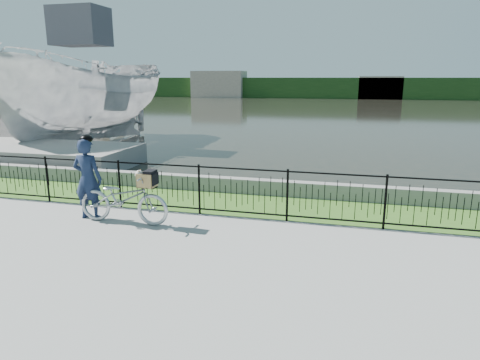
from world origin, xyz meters
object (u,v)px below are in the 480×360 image
(cyclist, at_px, (88,178))
(boat_far, at_px, (23,113))
(dock, at_px, (3,153))
(boat_near, at_px, (86,97))
(bicycle_rig, at_px, (124,198))

(cyclist, relative_size, boat_far, 0.16)
(boat_far, bearing_deg, cyclist, -44.97)
(dock, distance_m, boat_near, 4.69)
(cyclist, relative_size, boat_near, 0.17)
(boat_near, relative_size, boat_far, 0.93)
(boat_near, bearing_deg, dock, -100.38)
(dock, bearing_deg, boat_near, 79.62)
(bicycle_rig, height_order, boat_near, boat_near)
(bicycle_rig, distance_m, cyclist, 0.98)
(dock, xyz_separation_m, bicycle_rig, (7.67, -4.89, 0.19))
(bicycle_rig, height_order, cyclist, cyclist)
(bicycle_rig, distance_m, boat_near, 11.55)
(bicycle_rig, distance_m, boat_far, 17.64)
(cyclist, xyz_separation_m, boat_near, (-5.99, 9.04, 1.26))
(dock, bearing_deg, cyclist, -35.32)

